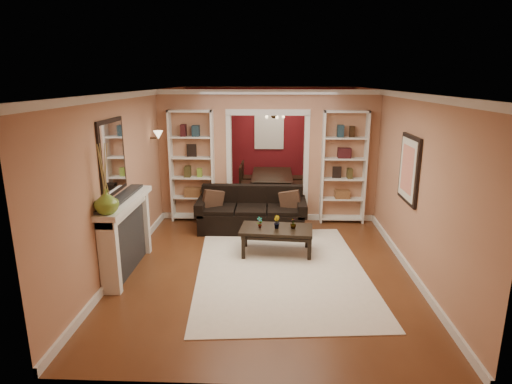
{
  "coord_description": "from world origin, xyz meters",
  "views": [
    {
      "loc": [
        0.12,
        -7.56,
        2.9
      ],
      "look_at": [
        -0.16,
        -0.8,
        1.11
      ],
      "focal_mm": 30.0,
      "sensor_mm": 36.0,
      "label": 1
    }
  ],
  "objects_px": {
    "sofa": "(252,210)",
    "bookshelf_left": "(192,167)",
    "dining_table": "(273,186)",
    "fireplace": "(128,236)",
    "bookshelf_right": "(344,168)",
    "coffee_table": "(276,241)"
  },
  "relations": [
    {
      "from": "bookshelf_left",
      "to": "bookshelf_right",
      "type": "bearing_deg",
      "value": 0.0
    },
    {
      "from": "sofa",
      "to": "bookshelf_left",
      "type": "distance_m",
      "value": 1.56
    },
    {
      "from": "dining_table",
      "to": "fireplace",
      "type": "bearing_deg",
      "value": 152.59
    },
    {
      "from": "sofa",
      "to": "bookshelf_left",
      "type": "bearing_deg",
      "value": 155.15
    },
    {
      "from": "coffee_table",
      "to": "bookshelf_left",
      "type": "height_order",
      "value": "bookshelf_left"
    },
    {
      "from": "bookshelf_right",
      "to": "fireplace",
      "type": "relative_size",
      "value": 1.35
    },
    {
      "from": "bookshelf_left",
      "to": "fireplace",
      "type": "distance_m",
      "value": 2.65
    },
    {
      "from": "coffee_table",
      "to": "dining_table",
      "type": "xyz_separation_m",
      "value": [
        -0.05,
        3.5,
        0.08
      ]
    },
    {
      "from": "bookshelf_right",
      "to": "fireplace",
      "type": "xyz_separation_m",
      "value": [
        -3.64,
        -2.53,
        -0.57
      ]
    },
    {
      "from": "bookshelf_left",
      "to": "bookshelf_right",
      "type": "relative_size",
      "value": 1.0
    },
    {
      "from": "sofa",
      "to": "bookshelf_right",
      "type": "xyz_separation_m",
      "value": [
        1.85,
        0.58,
        0.73
      ]
    },
    {
      "from": "coffee_table",
      "to": "bookshelf_right",
      "type": "relative_size",
      "value": 0.53
    },
    {
      "from": "sofa",
      "to": "fireplace",
      "type": "xyz_separation_m",
      "value": [
        -1.79,
        -1.95,
        0.16
      ]
    },
    {
      "from": "bookshelf_left",
      "to": "fireplace",
      "type": "xyz_separation_m",
      "value": [
        -0.54,
        -2.53,
        -0.57
      ]
    },
    {
      "from": "sofa",
      "to": "coffee_table",
      "type": "relative_size",
      "value": 1.76
    },
    {
      "from": "coffee_table",
      "to": "bookshelf_right",
      "type": "xyz_separation_m",
      "value": [
        1.37,
        1.75,
        0.92
      ]
    },
    {
      "from": "coffee_table",
      "to": "fireplace",
      "type": "xyz_separation_m",
      "value": [
        -2.27,
        -0.78,
        0.35
      ]
    },
    {
      "from": "bookshelf_right",
      "to": "coffee_table",
      "type": "bearing_deg",
      "value": -127.92
    },
    {
      "from": "coffee_table",
      "to": "dining_table",
      "type": "distance_m",
      "value": 3.51
    },
    {
      "from": "coffee_table",
      "to": "sofa",
      "type": "bearing_deg",
      "value": 117.0
    },
    {
      "from": "dining_table",
      "to": "coffee_table",
      "type": "bearing_deg",
      "value": -179.1
    },
    {
      "from": "bookshelf_right",
      "to": "fireplace",
      "type": "distance_m",
      "value": 4.47
    }
  ]
}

